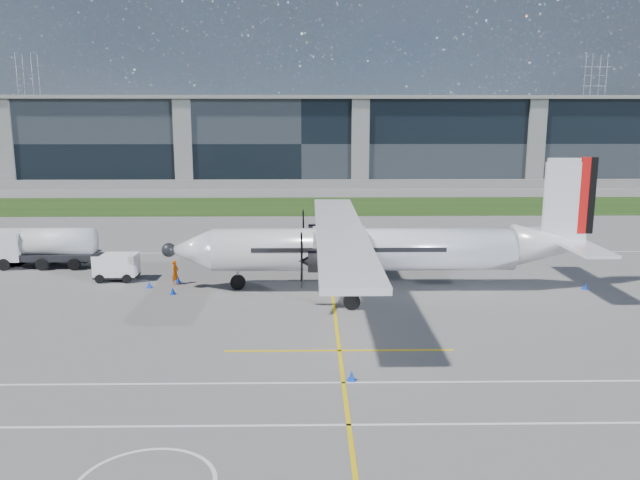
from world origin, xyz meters
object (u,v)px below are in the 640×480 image
at_px(turboprop_aircraft, 380,224).
at_px(safety_cone_nose_stbd, 178,279).
at_px(fuel_tanker_truck, 38,248).
at_px(safety_cone_portwing, 352,376).
at_px(baggage_tug, 116,267).
at_px(safety_cone_fwd, 149,284).
at_px(pylon_east, 593,107).
at_px(safety_cone_stbdwing, 334,243).
at_px(ground_crew_person, 175,271).
at_px(safety_cone_nose_port, 173,291).
at_px(pylon_west, 30,107).
at_px(safety_cone_tail, 585,286).

relative_size(turboprop_aircraft, safety_cone_nose_stbd, 61.88).
height_order(fuel_tanker_truck, safety_cone_portwing, fuel_tanker_truck).
xyz_separation_m(baggage_tug, safety_cone_fwd, (2.95, -2.18, -0.74)).
bearing_deg(pylon_east, safety_cone_nose_stbd, -123.26).
bearing_deg(pylon_east, safety_cone_stbdwing, -122.23).
distance_m(ground_crew_person, safety_cone_nose_port, 2.71).
relative_size(ground_crew_person, safety_cone_portwing, 4.15).
bearing_deg(safety_cone_portwing, fuel_tanker_truck, 136.50).
bearing_deg(ground_crew_person, baggage_tug, 91.84).
xyz_separation_m(safety_cone_portwing, safety_cone_stbdwing, (0.35, 30.87, 0.00)).
height_order(safety_cone_portwing, safety_cone_nose_port, same).
bearing_deg(safety_cone_portwing, safety_cone_stbdwing, 89.35).
bearing_deg(pylon_west, safety_cone_stbdwing, -56.99).
bearing_deg(safety_cone_portwing, safety_cone_fwd, 129.60).
height_order(pylon_east, baggage_tug, pylon_east).
distance_m(turboprop_aircraft, safety_cone_fwd, 16.92).
xyz_separation_m(fuel_tanker_truck, safety_cone_tail, (41.50, -7.45, -1.35)).
relative_size(baggage_tug, safety_cone_stbdwing, 6.61).
bearing_deg(safety_cone_tail, safety_cone_fwd, 178.33).
bearing_deg(turboprop_aircraft, safety_cone_stbdwing, 99.60).
bearing_deg(pylon_west, pylon_east, 0.00).
xyz_separation_m(turboprop_aircraft, safety_cone_tail, (14.60, -0.33, -4.39)).
distance_m(pylon_east, baggage_tug, 172.58).
bearing_deg(fuel_tanker_truck, pylon_west, 113.44).
bearing_deg(safety_cone_stbdwing, baggage_tug, -143.21).
xyz_separation_m(safety_cone_portwing, safety_cone_fwd, (-13.40, 16.20, 0.00)).
bearing_deg(safety_cone_tail, pylon_west, 124.94).
bearing_deg(safety_cone_nose_stbd, safety_cone_nose_port, -84.97).
bearing_deg(safety_cone_stbdwing, ground_crew_person, -131.21).
bearing_deg(baggage_tug, safety_cone_stbdwing, 36.79).
relative_size(safety_cone_fwd, safety_cone_stbdwing, 1.00).
distance_m(pylon_west, safety_cone_portwing, 180.82).
xyz_separation_m(baggage_tug, safety_cone_nose_stbd, (4.71, -0.78, -0.74)).
xyz_separation_m(ground_crew_person, safety_cone_portwing, (11.72, -17.08, -0.79)).
distance_m(pylon_west, safety_cone_fwd, 160.39).
bearing_deg(safety_cone_nose_port, safety_cone_tail, 1.56).
bearing_deg(safety_cone_tail, safety_cone_portwing, -138.87).
xyz_separation_m(pylon_east, safety_cone_nose_stbd, (-93.26, -142.17, -14.75)).
height_order(pylon_west, safety_cone_portwing, pylon_west).
relative_size(turboprop_aircraft, baggage_tug, 9.35).
bearing_deg(pylon_east, turboprop_aircraft, -118.63).
xyz_separation_m(pylon_east, safety_cone_nose_port, (-92.99, -145.25, -14.75)).
bearing_deg(safety_cone_fwd, turboprop_aircraft, -2.00).
distance_m(safety_cone_stbdwing, safety_cone_nose_stbd, 17.89).
xyz_separation_m(safety_cone_nose_port, safety_cone_fwd, (-2.03, 1.69, 0.00)).
height_order(turboprop_aircraft, safety_cone_portwing, turboprop_aircraft).
bearing_deg(ground_crew_person, pylon_west, 44.16).
relative_size(safety_cone_tail, safety_cone_nose_port, 1.00).
xyz_separation_m(ground_crew_person, safety_cone_fwd, (-1.68, -0.88, -0.79)).
height_order(ground_crew_person, safety_cone_tail, ground_crew_person).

